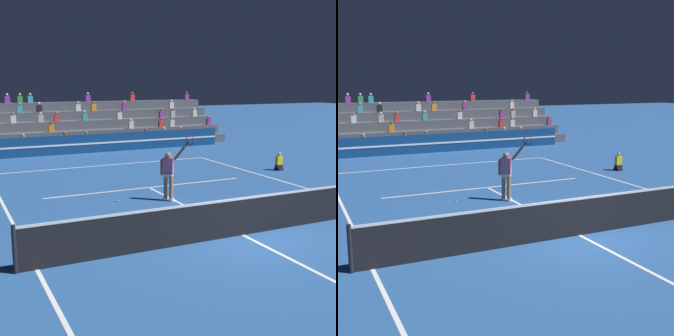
% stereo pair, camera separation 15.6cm
% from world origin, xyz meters
% --- Properties ---
extents(ground_plane, '(120.00, 120.00, 0.00)m').
position_xyz_m(ground_plane, '(0.00, 0.00, 0.00)').
color(ground_plane, '#285699').
extents(court_lines, '(11.10, 23.90, 0.01)m').
position_xyz_m(court_lines, '(0.00, 0.00, 0.00)').
color(court_lines, white).
rests_on(court_lines, ground).
extents(tennis_net, '(12.00, 0.10, 1.10)m').
position_xyz_m(tennis_net, '(0.00, 0.00, 0.54)').
color(tennis_net, black).
rests_on(tennis_net, ground).
extents(sponsor_banner_wall, '(18.00, 0.26, 1.10)m').
position_xyz_m(sponsor_banner_wall, '(0.00, 16.30, 0.55)').
color(sponsor_banner_wall, navy).
rests_on(sponsor_banner_wall, ground).
extents(bleacher_stand, '(20.75, 4.75, 3.38)m').
position_xyz_m(bleacher_stand, '(0.01, 20.11, 1.02)').
color(bleacher_stand, '#4C515B').
rests_on(bleacher_stand, ground).
extents(ball_kid_courtside, '(0.30, 0.36, 0.84)m').
position_xyz_m(ball_kid_courtside, '(6.97, 7.12, 0.33)').
color(ball_kid_courtside, black).
rests_on(ball_kid_courtside, ground).
extents(tennis_player, '(0.97, 0.90, 2.37)m').
position_xyz_m(tennis_player, '(-0.17, 4.25, 0.98)').
color(tennis_player, '#9E7051').
rests_on(tennis_player, ground).
extents(tennis_ball, '(0.07, 0.07, 0.07)m').
position_xyz_m(tennis_ball, '(-1.85, 4.88, 0.03)').
color(tennis_ball, '#C6DB33').
rests_on(tennis_ball, ground).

